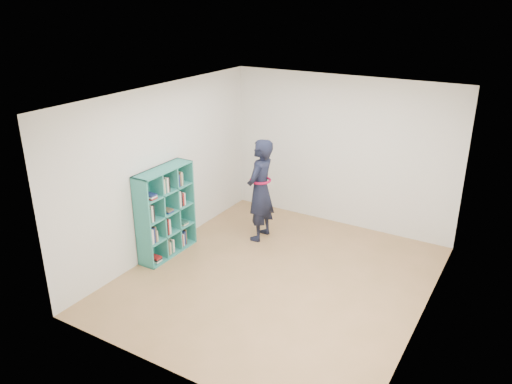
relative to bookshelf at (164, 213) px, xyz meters
The scene contains 9 objects.
floor 1.99m from the bookshelf, ahead, with size 4.50×4.50×0.00m, color #9C7747.
ceiling 2.68m from the bookshelf, ahead, with size 4.50×4.50×0.00m, color white.
wall_left 0.66m from the bookshelf, 124.72° to the left, with size 0.02×4.50×2.60m, color white.
wall_right 3.91m from the bookshelf, ahead, with size 0.02×4.50×2.60m, color white.
wall_back 3.14m from the bookshelf, 52.79° to the left, with size 4.00×0.02×2.60m, color white.
wall_front 2.84m from the bookshelf, 47.76° to the right, with size 4.00×0.02×2.60m, color white.
bookshelf is the anchor object (origin of this frame).
person 1.58m from the bookshelf, 50.65° to the left, with size 0.44×0.64×1.70m.
smartphone 1.58m from the bookshelf, 56.50° to the left, with size 0.05×0.10×0.14m.
Camera 1 is at (2.90, -5.48, 3.80)m, focal length 35.00 mm.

